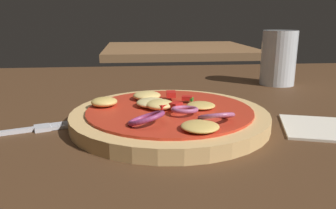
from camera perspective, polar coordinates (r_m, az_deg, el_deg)
The scene contains 5 objects.
dining_table at distance 0.39m, azimuth -6.88°, elevation -7.27°, with size 1.18×1.07×0.03m.
pizza at distance 0.42m, azimuth 0.17°, elevation -1.95°, with size 0.25×0.25×0.04m.
fork at distance 0.42m, azimuth -24.43°, elevation -4.19°, with size 0.16×0.07×0.01m.
beer_glass at distance 0.69m, azimuth 18.38°, elevation 7.21°, with size 0.07×0.07×0.10m.
background_table at distance 1.48m, azimuth 1.74°, elevation 9.33°, with size 0.63×0.56×0.03m.
Camera 1 is at (0.01, -0.36, 0.16)m, focal length 35.57 mm.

